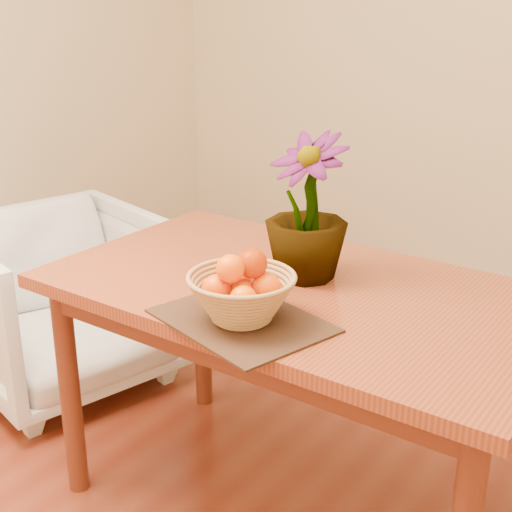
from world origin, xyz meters
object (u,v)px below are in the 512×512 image
Objects in this scene: table at (298,314)px; wicker_basket at (242,299)px; armchair at (63,294)px; potted_plant at (307,207)px.

wicker_basket reaches higher than table.
wicker_basket is at bearing -94.93° from armchair.
table is 5.24× the size of wicker_basket.
potted_plant is at bearing 94.95° from wicker_basket.
armchair is (-1.18, 0.13, -0.28)m from table.
wicker_basket is 0.65× the size of potted_plant.
table is 0.30m from potted_plant.
wicker_basket is at bearing -87.33° from table.
potted_plant is 1.30m from armchair.
potted_plant is at bearing 104.86° from table.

